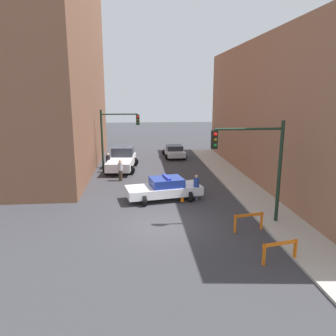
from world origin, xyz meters
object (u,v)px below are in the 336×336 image
Objects in this scene: pedestrian_sidewalk at (196,187)px; traffic_cone at (182,197)px; parked_car_near at (174,151)px; barrier_front at (280,248)px; traffic_light_far at (114,130)px; police_car at (164,188)px; barrier_mid at (249,219)px; traffic_light_near at (258,157)px; white_truck at (122,160)px; pedestrian_corner at (108,162)px; pedestrian_crossing at (120,170)px.

traffic_cone is at bearing -15.77° from pedestrian_sidewalk.
parked_car_near is 14.40m from traffic_cone.
barrier_front is 2.40× the size of traffic_cone.
traffic_light_far reaches higher than police_car.
barrier_mid reaches higher than traffic_cone.
traffic_light_far reaches higher than pedestrian_sidewalk.
barrier_mid is at bearing -124.10° from traffic_light_near.
police_car is at bearing 150.85° from traffic_cone.
traffic_light_near is 1.00× the size of traffic_light_far.
traffic_light_far is 10.48m from police_car.
parked_car_near is 22.20m from barrier_front.
traffic_cone is at bearing -60.70° from white_truck.
pedestrian_sidewalk reaches higher than parked_car_near.
pedestrian_corner is 18.03m from barrier_front.
pedestrian_sidewalk is (5.69, -9.78, -2.54)m from traffic_light_far.
police_car is (3.71, -9.43, -2.67)m from traffic_light_far.
barrier_front is (-0.38, -4.01, -2.91)m from traffic_light_near.
police_car is 3.14× the size of barrier_mid.
pedestrian_crossing is at bearing -121.85° from parked_car_near.
barrier_front is 1.00× the size of barrier_mid.
barrier_mid is (-0.61, -0.91, -2.91)m from traffic_light_near.
barrier_front is (1.82, -22.13, -0.06)m from parked_car_near.
white_truck reaches higher than police_car.
barrier_front is at bearing 72.75° from pedestrian_sidewalk.
pedestrian_corner is (-1.17, 2.96, 0.00)m from pedestrian_crossing.
barrier_mid is (6.72, -10.03, -0.24)m from pedestrian_crossing.
traffic_light_near is 3.30× the size of barrier_front.
traffic_light_far is at bearing 113.25° from barrier_front.
traffic_light_far is 19.57m from barrier_front.
police_car is at bearing -100.88° from parked_car_near.
police_car is 2.99× the size of pedestrian_crossing.
parked_car_near is at bearing -121.51° from pedestrian_sidewalk.
pedestrian_crossing is 1.00× the size of pedestrian_corner.
traffic_light_near is at bearing 3.55° from pedestrian_crossing.
parked_car_near is 10.35m from pedestrian_crossing.
white_truck reaches higher than pedestrian_crossing.
pedestrian_crossing and pedestrian_sidewalk have the same top height.
pedestrian_corner is (-8.51, 12.08, -2.67)m from traffic_light_near.
police_car is at bearing -23.07° from pedestrian_corner.
traffic_cone is at bearing -19.25° from pedestrian_corner.
white_truck is at bearing 8.70° from police_car.
traffic_light_far reaches higher than pedestrian_corner.
pedestrian_corner is at bearing -138.38° from parked_car_near.
white_truck is at bearing 119.78° from traffic_light_near.
parked_car_near is (5.18, 5.20, -0.23)m from white_truck.
barrier_mid is at bearing -63.21° from traffic_light_far.
white_truck is at bearing 114.29° from traffic_cone.
traffic_light_far is 11.60m from pedestrian_sidewalk.
white_truck is 7.35m from parked_car_near.
white_truck reaches higher than pedestrian_sidewalk.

